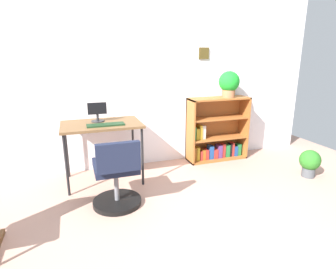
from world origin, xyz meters
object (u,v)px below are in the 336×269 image
at_px(office_chair, 117,178).
at_px(bookshelf_low, 215,133).
at_px(desk, 102,128).
at_px(monitor, 97,112).
at_px(potted_plant_on_shelf, 229,83).
at_px(keyboard, 106,125).
at_px(potted_plant_floor, 310,162).

distance_m(office_chair, bookshelf_low, 1.93).
relative_size(desk, bookshelf_low, 1.00).
relative_size(monitor, potted_plant_on_shelf, 0.63).
bearing_deg(keyboard, potted_plant_on_shelf, 10.78).
bearing_deg(desk, monitor, 107.97).
relative_size(keyboard, potted_plant_floor, 1.19).
bearing_deg(keyboard, monitor, 106.36).
height_order(monitor, office_chair, monitor).
bearing_deg(monitor, potted_plant_floor, -18.11).
relative_size(office_chair, potted_plant_on_shelf, 2.02).
relative_size(office_chair, bookshelf_low, 0.81).
relative_size(bookshelf_low, potted_plant_on_shelf, 2.51).
bearing_deg(monitor, office_chair, -83.80).
height_order(keyboard, potted_plant_on_shelf, potted_plant_on_shelf).
bearing_deg(monitor, desk, -72.03).
bearing_deg(desk, keyboard, -74.79).
relative_size(monitor, bookshelf_low, 0.25).
height_order(keyboard, potted_plant_floor, keyboard).
bearing_deg(desk, potted_plant_on_shelf, 6.56).
bearing_deg(bookshelf_low, keyboard, -166.46).
distance_m(monitor, keyboard, 0.26).
xyz_separation_m(keyboard, potted_plant_floor, (2.53, -0.62, -0.56)).
xyz_separation_m(monitor, bookshelf_low, (1.75, 0.18, -0.47)).
xyz_separation_m(office_chair, bookshelf_low, (1.66, 0.97, 0.08)).
bearing_deg(potted_plant_on_shelf, potted_plant_floor, -54.48).
distance_m(office_chair, potted_plant_floor, 2.52).
relative_size(keyboard, potted_plant_on_shelf, 1.14).
distance_m(desk, bookshelf_low, 1.76).
xyz_separation_m(office_chair, potted_plant_on_shelf, (1.82, 0.92, 0.83)).
distance_m(monitor, potted_plant_on_shelf, 1.93).
relative_size(desk, office_chair, 1.24).
xyz_separation_m(monitor, potted_plant_floor, (2.60, -0.85, -0.67)).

